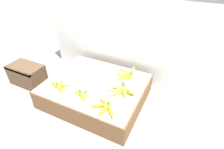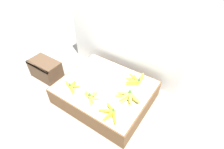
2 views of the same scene
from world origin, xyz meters
name	(u,v)px [view 1 (image 1 of 2)]	position (x,y,z in m)	size (l,w,h in m)	color
ground_plane	(96,98)	(0.00, 0.00, 0.00)	(10.00, 10.00, 0.00)	gray
display_platform	(96,91)	(0.00, 0.00, 0.10)	(0.92, 0.76, 0.20)	brown
back_vendor_table	(118,38)	(-0.10, 0.74, 0.34)	(1.45, 0.56, 0.69)	white
wooden_crate	(27,74)	(-0.81, -0.11, 0.11)	(0.38, 0.22, 0.23)	brown
banana_bunch_front_left	(59,86)	(-0.25, -0.22, 0.23)	(0.20, 0.16, 0.09)	gold
banana_bunch_front_midleft	(82,94)	(-0.01, -0.21, 0.23)	(0.18, 0.17, 0.09)	gold
banana_bunch_front_midright	(105,107)	(0.25, -0.26, 0.23)	(0.23, 0.21, 0.09)	yellow
banana_bunch_middle_midright	(122,90)	(0.29, -0.02, 0.24)	(0.27, 0.18, 0.11)	#DBCC4C
banana_bunch_back_midright	(127,74)	(0.24, 0.22, 0.23)	(0.18, 0.25, 0.10)	yellow
foam_tray_white	(101,10)	(-0.27, 0.63, 0.69)	(0.21, 0.18, 0.02)	white
foam_tray_dark	(126,7)	(-0.06, 0.87, 0.69)	(0.21, 0.15, 0.02)	white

